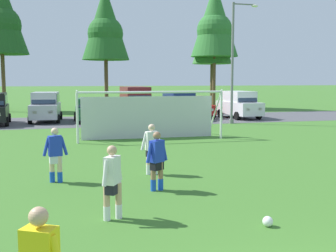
{
  "coord_description": "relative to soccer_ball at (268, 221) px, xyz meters",
  "views": [
    {
      "loc": [
        -3.53,
        -3.77,
        3.03
      ],
      "look_at": [
        0.16,
        10.25,
        1.39
      ],
      "focal_mm": 43.38,
      "sensor_mm": 36.0,
      "label": 1
    }
  ],
  "objects": [
    {
      "name": "street_lamp",
      "position": [
        7.64,
        19.04,
        4.2
      ],
      "size": [
        2.0,
        0.32,
        8.34
      ],
      "color": "slate",
      "rests_on": "ground"
    },
    {
      "name": "tree_center_back",
      "position": [
        0.13,
        31.95,
        8.09
      ],
      "size": [
        4.47,
        4.47,
        11.92
      ],
      "color": "brown",
      "rests_on": "ground"
    },
    {
      "name": "soccer_ball",
      "position": [
        0.0,
        0.0,
        0.0
      ],
      "size": [
        0.22,
        0.22,
        0.22
      ],
      "color": "white",
      "rests_on": "ground"
    },
    {
      "name": "tree_right_edge",
      "position": [
        11.61,
        33.18,
        8.97
      ],
      "size": [
        4.95,
        4.95,
        13.2
      ],
      "color": "brown",
      "rests_on": "ground"
    },
    {
      "name": "soccer_goal",
      "position": [
        0.3,
        13.14,
        1.18
      ],
      "size": [
        7.46,
        2.1,
        2.57
      ],
      "color": "white",
      "rests_on": "ground"
    },
    {
      "name": "parked_car_slot_center",
      "position": [
        1.56,
        24.34,
        1.23
      ],
      "size": [
        2.22,
        4.81,
        2.52
      ],
      "color": "maroon",
      "rests_on": "ground"
    },
    {
      "name": "player_winger_right",
      "position": [
        -1.32,
        5.22,
        0.71
      ],
      "size": [
        0.75,
        0.3,
        1.64
      ],
      "color": "beige",
      "rests_on": "ground"
    },
    {
      "name": "tree_mid_right",
      "position": [
        12.05,
        34.98,
        7.86
      ],
      "size": [
        4.34,
        4.34,
        11.58
      ],
      "color": "brown",
      "rests_on": "ground"
    },
    {
      "name": "parked_car_slot_far_right",
      "position": [
        9.71,
        22.69,
        1.0
      ],
      "size": [
        2.4,
        4.73,
        2.16
      ],
      "color": "silver",
      "rests_on": "ground"
    },
    {
      "name": "parked_car_slot_center_left",
      "position": [
        -2.16,
        22.6,
        0.77
      ],
      "size": [
        2.07,
        4.21,
        1.72
      ],
      "color": "#194C2D",
      "rests_on": "ground"
    },
    {
      "name": "parked_car_slot_right",
      "position": [
        6.73,
        24.25,
        0.77
      ],
      "size": [
        2.09,
        4.23,
        1.72
      ],
      "color": "red",
      "rests_on": "ground"
    },
    {
      "name": "ground_plane",
      "position": [
        -0.55,
        11.42,
        -0.11
      ],
      "size": [
        400.0,
        400.0,
        0.0
      ],
      "primitive_type": "plane",
      "color": "#3D7028"
    },
    {
      "name": "parking_lot_strip",
      "position": [
        -0.55,
        23.24,
        -0.11
      ],
      "size": [
        52.0,
        8.4,
        0.01
      ],
      "primitive_type": "cube",
      "color": "#4C4C51",
      "rests_on": "ground"
    },
    {
      "name": "player_midfield_center",
      "position": [
        -3.06,
        1.27,
        0.71
      ],
      "size": [
        0.54,
        0.62,
        1.64
      ],
      "color": "tan",
      "rests_on": "ground"
    },
    {
      "name": "parked_car_slot_left",
      "position": [
        -5.21,
        23.71,
        1.0
      ],
      "size": [
        2.34,
        4.7,
        2.16
      ],
      "color": "#B2B2BC",
      "rests_on": "ground"
    },
    {
      "name": "player_striker_near",
      "position": [
        -1.6,
        3.31,
        0.71
      ],
      "size": [
        0.71,
        0.41,
        1.64
      ],
      "color": "#936B4C",
      "rests_on": "ground"
    },
    {
      "name": "tree_mid_left",
      "position": [
        -9.42,
        34.58,
        9.0
      ],
      "size": [
        4.96,
        4.96,
        13.23
      ],
      "color": "brown",
      "rests_on": "ground"
    },
    {
      "name": "parked_car_slot_center_right",
      "position": [
        4.81,
        23.06,
        1.0
      ],
      "size": [
        2.27,
        4.67,
        2.16
      ],
      "color": "navy",
      "rests_on": "ground"
    },
    {
      "name": "player_trailing_back",
      "position": [
        -4.3,
        4.95,
        0.71
      ],
      "size": [
        0.75,
        0.32,
        1.64
      ],
      "color": "beige",
      "rests_on": "ground"
    }
  ]
}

